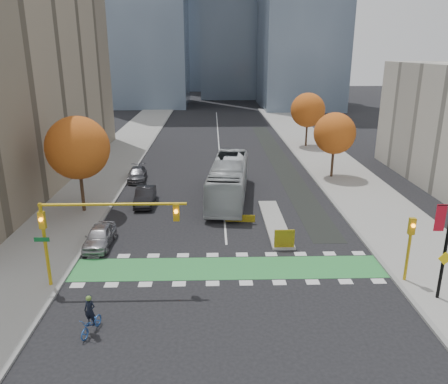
{
  "coord_description": "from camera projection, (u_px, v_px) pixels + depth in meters",
  "views": [
    {
      "loc": [
        -0.94,
        -23.44,
        13.23
      ],
      "look_at": [
        -0.09,
        8.0,
        3.0
      ],
      "focal_mm": 35.0,
      "sensor_mm": 36.0,
      "label": 1
    }
  ],
  "objects": [
    {
      "name": "parked_car_a",
      "position": [
        100.0,
        236.0,
        30.79
      ],
      "size": [
        1.76,
        4.33,
        1.47
      ],
      "primitive_type": "imported",
      "rotation": [
        0.0,
        0.0,
        -0.01
      ],
      "color": "#98989D",
      "rests_on": "ground"
    },
    {
      "name": "sidewalk_east",
      "position": [
        350.0,
        182.0,
        45.73
      ],
      "size": [
        7.0,
        120.0,
        0.15
      ],
      "primitive_type": "cube",
      "color": "gray",
      "rests_on": "ground"
    },
    {
      "name": "bike_lane_paint",
      "position": [
        279.0,
        160.0,
        55.11
      ],
      "size": [
        2.5,
        50.0,
        0.01
      ],
      "primitive_type": "cube",
      "color": "black",
      "rests_on": "ground"
    },
    {
      "name": "traffic_signal_east",
      "position": [
        410.0,
        240.0,
        25.34
      ],
      "size": [
        0.35,
        0.43,
        4.1
      ],
      "color": "#BF9914",
      "rests_on": "ground"
    },
    {
      "name": "traffic_signal_west",
      "position": [
        89.0,
        223.0,
        24.46
      ],
      "size": [
        8.53,
        0.56,
        5.2
      ],
      "color": "#BF9914",
      "rests_on": "ground"
    },
    {
      "name": "parked_car_c",
      "position": [
        137.0,
        174.0,
        46.52
      ],
      "size": [
        2.23,
        4.7,
        1.32
      ],
      "primitive_type": "imported",
      "rotation": [
        0.0,
        0.0,
        0.08
      ],
      "color": "#4D4C51",
      "rests_on": "ground"
    },
    {
      "name": "tree_west",
      "position": [
        78.0,
        148.0,
        35.76
      ],
      "size": [
        5.2,
        5.2,
        8.22
      ],
      "color": "#332114",
      "rests_on": "ground"
    },
    {
      "name": "hazard_board",
      "position": [
        284.0,
        239.0,
        30.25
      ],
      "size": [
        1.4,
        0.12,
        1.3
      ],
      "primitive_type": "cube",
      "color": "yellow",
      "rests_on": "median_island"
    },
    {
      "name": "bus",
      "position": [
        229.0,
        180.0,
        40.35
      ],
      "size": [
        4.47,
        13.3,
        3.63
      ],
      "primitive_type": "imported",
      "rotation": [
        0.0,
        0.0,
        -0.11
      ],
      "color": "#B1B6B9",
      "rests_on": "ground"
    },
    {
      "name": "ground",
      "position": [
        229.0,
        280.0,
        26.4
      ],
      "size": [
        300.0,
        300.0,
        0.0
      ],
      "primitive_type": "plane",
      "color": "black",
      "rests_on": "ground"
    },
    {
      "name": "cyclist",
      "position": [
        91.0,
        321.0,
        21.26
      ],
      "size": [
        1.11,
        1.89,
        2.06
      ],
      "rotation": [
        0.0,
        0.0,
        -0.29
      ],
      "color": "#224E9F",
      "rests_on": "ground"
    },
    {
      "name": "centre_line",
      "position": [
        219.0,
        144.0,
        64.42
      ],
      "size": [
        0.15,
        70.0,
        0.01
      ],
      "primitive_type": "cube",
      "color": "silver",
      "rests_on": "ground"
    },
    {
      "name": "tree_east_near",
      "position": [
        335.0,
        133.0,
        46.12
      ],
      "size": [
        4.4,
        4.4,
        7.08
      ],
      "color": "#332114",
      "rests_on": "ground"
    },
    {
      "name": "parked_car_b",
      "position": [
        145.0,
        196.0,
        39.13
      ],
      "size": [
        1.8,
        4.71,
        1.53
      ],
      "primitive_type": "imported",
      "rotation": [
        0.0,
        0.0,
        0.04
      ],
      "color": "black",
      "rests_on": "ground"
    },
    {
      "name": "bike_crossing",
      "position": [
        228.0,
        268.0,
        27.82
      ],
      "size": [
        20.0,
        3.0,
        0.01
      ],
      "primitive_type": "cube",
      "color": "#2D8A3F",
      "rests_on": "ground"
    },
    {
      "name": "curb_east",
      "position": [
        317.0,
        182.0,
        45.64
      ],
      "size": [
        0.3,
        120.0,
        0.16
      ],
      "primitive_type": "cube",
      "color": "gray",
      "rests_on": "ground"
    },
    {
      "name": "curb_west",
      "position": [
        125.0,
        184.0,
        45.13
      ],
      "size": [
        0.3,
        120.0,
        0.16
      ],
      "primitive_type": "cube",
      "color": "gray",
      "rests_on": "ground"
    },
    {
      "name": "tree_east_far",
      "position": [
        308.0,
        110.0,
        61.22
      ],
      "size": [
        4.8,
        4.8,
        7.65
      ],
      "color": "#332114",
      "rests_on": "ground"
    },
    {
      "name": "sidewalk_west",
      "position": [
        91.0,
        184.0,
        45.04
      ],
      "size": [
        7.0,
        120.0,
        0.15
      ],
      "primitive_type": "cube",
      "color": "gray",
      "rests_on": "ground"
    },
    {
      "name": "median_island",
      "position": [
        275.0,
        222.0,
        35.03
      ],
      "size": [
        1.6,
        10.0,
        0.16
      ],
      "primitive_type": "cube",
      "color": "gray",
      "rests_on": "ground"
    }
  ]
}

